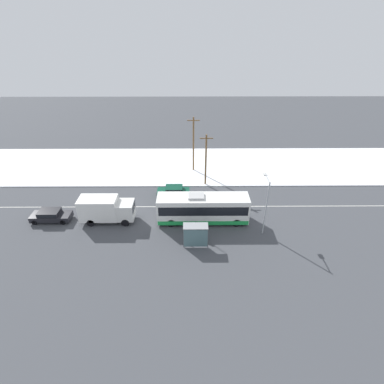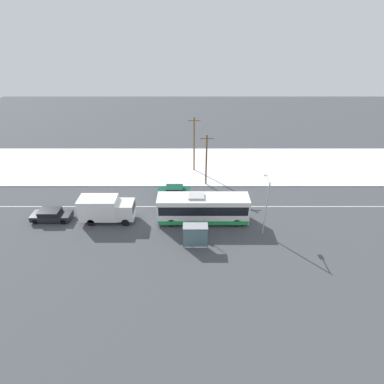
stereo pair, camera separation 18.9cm
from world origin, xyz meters
TOP-DOWN VIEW (x-y plane):
  - ground_plane at (0.00, 0.00)m, footprint 120.00×120.00m
  - snow_lot at (0.00, 12.09)m, footprint 80.00×13.84m
  - lane_marking_center at (0.00, 0.00)m, footprint 60.00×0.12m
  - city_bus at (-1.99, -3.03)m, footprint 10.55×2.57m
  - box_truck at (-13.31, -2.98)m, footprint 6.25×2.30m
  - sedan_car at (-5.68, 2.71)m, footprint 4.33×1.80m
  - parked_car_near_truck at (-19.97, -2.89)m, footprint 4.60×1.80m
  - pedestrian_at_stop at (-2.47, -5.97)m, footprint 0.66×0.29m
  - bus_shelter at (-2.91, -7.50)m, footprint 2.59×1.20m
  - streetlamp at (4.65, -4.93)m, footprint 0.36×2.55m
  - utility_pole_roadside at (-1.28, 5.78)m, footprint 1.80×0.24m
  - utility_pole_snowlot at (-2.95, 10.37)m, footprint 1.80×0.24m

SIDE VIEW (x-z plane):
  - ground_plane at x=0.00m, z-range 0.00..0.00m
  - lane_marking_center at x=0.00m, z-range 0.00..0.00m
  - snow_lot at x=0.00m, z-range 0.00..0.12m
  - sedan_car at x=-5.68m, z-range 0.07..1.44m
  - parked_car_near_truck at x=-19.97m, z-range 0.07..1.48m
  - pedestrian_at_stop at x=-2.47m, z-range 0.21..2.03m
  - bus_shelter at x=-2.91m, z-range 0.47..2.87m
  - box_truck at x=-13.31m, z-range 0.15..3.25m
  - city_bus at x=-1.99m, z-range -0.04..3.49m
  - utility_pole_roadside at x=-1.28m, z-range 0.18..7.71m
  - streetlamp at x=4.65m, z-range 0.93..7.46m
  - utility_pole_snowlot at x=-2.95m, z-range 0.19..8.72m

